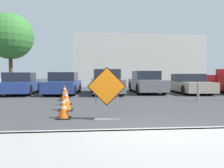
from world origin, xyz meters
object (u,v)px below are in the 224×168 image
traffic_cone_third (66,97)px  traffic_cone_fourth (65,93)px  parked_car_fourth (106,82)px  traffic_cone_second (66,100)px  parked_car_third (64,84)px  parked_car_second (20,84)px  parked_car_fifth (146,83)px  road_closed_sign (107,91)px  bollard_nearest (198,91)px  traffic_cone_fifth (65,92)px  traffic_cone_nearest (64,108)px  parked_car_sixth (188,84)px

traffic_cone_third → traffic_cone_fourth: traffic_cone_fourth is taller
traffic_cone_third → parked_car_fourth: bearing=68.0°
traffic_cone_second → parked_car_third: size_ratio=0.16×
parked_car_second → parked_car_fifth: bearing=178.7°
traffic_cone_third → road_closed_sign: bearing=-65.3°
parked_car_fifth → bollard_nearest: parked_car_fifth is taller
traffic_cone_fourth → bollard_nearest: size_ratio=0.86×
traffic_cone_third → traffic_cone_fifth: bearing=98.0°
traffic_cone_fourth → parked_car_second: size_ratio=0.19×
parked_car_third → parked_car_fourth: (2.78, -0.09, 0.08)m
traffic_cone_second → bollard_nearest: size_ratio=0.82×
traffic_cone_nearest → traffic_cone_fifth: (-0.65, 5.72, -0.02)m
traffic_cone_fifth → parked_car_sixth: bearing=15.1°
traffic_cone_nearest → traffic_cone_fifth: 5.75m
parked_car_second → parked_car_fourth: parked_car_fourth is taller
traffic_cone_fifth → parked_car_third: 2.40m
parked_car_third → parked_car_fourth: size_ratio=0.98×
road_closed_sign → traffic_cone_third: (-1.50, 3.25, -0.48)m
traffic_cone_fifth → bollard_nearest: (6.55, -2.10, 0.19)m
parked_car_fifth → traffic_cone_fifth: bearing=28.2°
parked_car_sixth → bollard_nearest: bearing=73.1°
traffic_cone_fifth → parked_car_second: (-3.15, 2.34, 0.35)m
parked_car_third → parked_car_fifth: (5.56, 0.34, 0.05)m
traffic_cone_fourth → parked_car_second: parked_car_second is taller
road_closed_sign → traffic_cone_fourth: (-1.75, 4.72, -0.44)m
parked_car_fifth → parked_car_sixth: 2.83m
road_closed_sign → traffic_cone_fifth: (-1.88, 6.03, -0.53)m
traffic_cone_second → parked_car_fourth: size_ratio=0.16×
parked_car_second → parked_car_sixth: (11.13, -0.18, -0.04)m
road_closed_sign → traffic_cone_nearest: size_ratio=2.29×
traffic_cone_second → parked_car_third: parked_car_third is taller
road_closed_sign → parked_car_fifth: bearing=69.1°
traffic_cone_nearest → parked_car_fourth: (1.77, 7.98, 0.41)m
traffic_cone_third → parked_car_fifth: parked_car_fifth is taller
traffic_cone_nearest → traffic_cone_third: bearing=95.0°
traffic_cone_nearest → traffic_cone_fourth: size_ratio=0.84×
traffic_cone_nearest → traffic_cone_fourth: 4.44m
traffic_cone_nearest → traffic_cone_fifth: size_ratio=1.08×
road_closed_sign → traffic_cone_third: bearing=114.7°
parked_car_third → bollard_nearest: parked_car_third is taller
parked_car_sixth → bollard_nearest: (-1.44, -4.26, -0.13)m
traffic_cone_second → parked_car_second: size_ratio=0.18×
traffic_cone_fifth → parked_car_sixth: parked_car_sixth is taller
road_closed_sign → parked_car_fifth: parked_car_fifth is taller
parked_car_second → parked_car_fourth: bearing=175.6°
road_closed_sign → bollard_nearest: size_ratio=1.64×
road_closed_sign → traffic_cone_nearest: road_closed_sign is taller
traffic_cone_fifth → parked_car_fifth: 5.87m
traffic_cone_third → parked_car_fourth: parked_car_fourth is taller
traffic_cone_fourth → parked_car_sixth: (7.85, 3.46, 0.23)m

